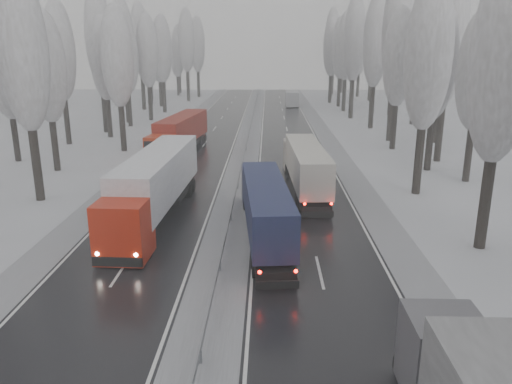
{
  "coord_description": "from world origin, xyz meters",
  "views": [
    {
      "loc": [
        2.45,
        -12.06,
        11.37
      ],
      "look_at": [
        1.72,
        19.52,
        2.2
      ],
      "focal_mm": 35.0,
      "sensor_mm": 36.0,
      "label": 1
    }
  ],
  "objects_px": {
    "box_truck_distant": "(292,98)",
    "truck_red_red": "(180,133)",
    "truck_red_white": "(155,183)",
    "truck_blue_box": "(265,203)",
    "truck_cream_box": "(305,164)"
  },
  "relations": [
    {
      "from": "box_truck_distant",
      "to": "truck_red_red",
      "type": "distance_m",
      "value": 49.71
    },
    {
      "from": "box_truck_distant",
      "to": "truck_red_white",
      "type": "xyz_separation_m",
      "value": [
        -12.44,
        -69.59,
        1.1
      ]
    },
    {
      "from": "truck_cream_box",
      "to": "truck_red_red",
      "type": "bearing_deg",
      "value": 128.74
    },
    {
      "from": "truck_cream_box",
      "to": "box_truck_distant",
      "type": "bearing_deg",
      "value": 85.73
    },
    {
      "from": "truck_cream_box",
      "to": "box_truck_distant",
      "type": "distance_m",
      "value": 62.04
    },
    {
      "from": "truck_red_white",
      "to": "truck_red_red",
      "type": "relative_size",
      "value": 1.09
    },
    {
      "from": "box_truck_distant",
      "to": "truck_blue_box",
      "type": "bearing_deg",
      "value": -93.26
    },
    {
      "from": "box_truck_distant",
      "to": "truck_red_red",
      "type": "xyz_separation_m",
      "value": [
        -14.53,
        -47.54,
        0.88
      ]
    },
    {
      "from": "truck_blue_box",
      "to": "truck_red_red",
      "type": "bearing_deg",
      "value": 105.81
    },
    {
      "from": "truck_blue_box",
      "to": "truck_cream_box",
      "type": "distance_m",
      "value": 11.0
    },
    {
      "from": "truck_blue_box",
      "to": "truck_red_white",
      "type": "bearing_deg",
      "value": 153.43
    },
    {
      "from": "box_truck_distant",
      "to": "truck_red_white",
      "type": "height_order",
      "value": "truck_red_white"
    },
    {
      "from": "truck_red_white",
      "to": "truck_cream_box",
      "type": "bearing_deg",
      "value": 37.79
    },
    {
      "from": "truck_blue_box",
      "to": "truck_red_red",
      "type": "xyz_separation_m",
      "value": [
        -9.51,
        24.98,
        0.23
      ]
    },
    {
      "from": "truck_cream_box",
      "to": "truck_red_white",
      "type": "height_order",
      "value": "truck_red_white"
    }
  ]
}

